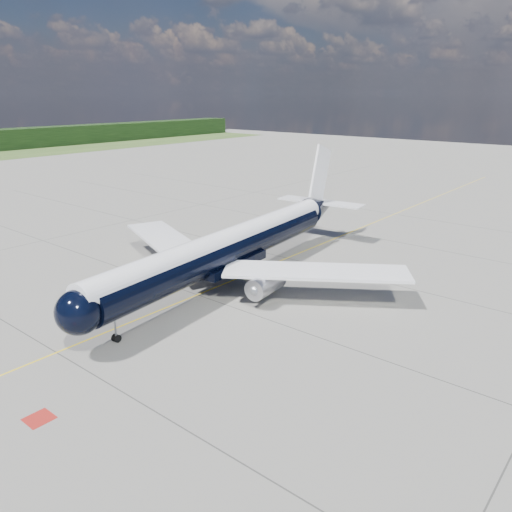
# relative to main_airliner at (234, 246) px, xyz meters

# --- Properties ---
(ground) EXTENTS (320.00, 320.00, 0.00)m
(ground) POSITION_rel_main_airliner_xyz_m (-0.33, 14.92, -3.98)
(ground) COLOR gray
(ground) RESTS_ON ground
(taxiway_centerline) EXTENTS (0.16, 160.00, 0.01)m
(taxiway_centerline) POSITION_rel_main_airliner_xyz_m (-0.33, 9.92, -3.97)
(taxiway_centerline) COLOR yellow
(taxiway_centerline) RESTS_ON ground
(red_marking) EXTENTS (1.60, 1.60, 0.01)m
(red_marking) POSITION_rel_main_airliner_xyz_m (6.47, -25.08, -3.97)
(red_marking) COLOR maroon
(red_marking) RESTS_ON ground
(main_airliner) EXTENTS (36.24, 44.34, 12.81)m
(main_airliner) POSITION_rel_main_airliner_xyz_m (0.00, 0.00, 0.00)
(main_airliner) COLOR black
(main_airliner) RESTS_ON ground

